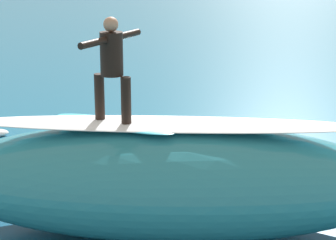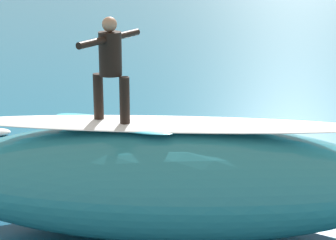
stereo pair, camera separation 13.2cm
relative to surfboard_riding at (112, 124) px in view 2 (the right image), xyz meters
name	(u,v)px [view 2 (the right image)]	position (x,y,z in m)	size (l,w,h in m)	color
ground_plane	(145,184)	(-0.31, -1.94, -1.75)	(120.00, 120.00, 0.00)	#196084
wave_crest	(165,180)	(-0.80, 0.01, -0.89)	(7.11, 2.54, 1.72)	teal
wave_foam_lip	(165,124)	(-0.80, 0.01, 0.01)	(6.04, 0.89, 0.08)	white
surfboard_riding	(112,124)	(0.00, 0.00, 0.00)	(2.10, 0.55, 0.07)	#33B2D1
surfer_riding	(110,62)	(0.00, 0.00, 0.95)	(0.76, 1.37, 1.57)	black
surfboard_paddling	(209,157)	(-1.52, -3.43, -1.71)	(2.24, 0.56, 0.08)	#E0563D
surfer_paddling	(214,148)	(-1.62, -3.50, -1.54)	(1.46, 1.12, 0.30)	black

